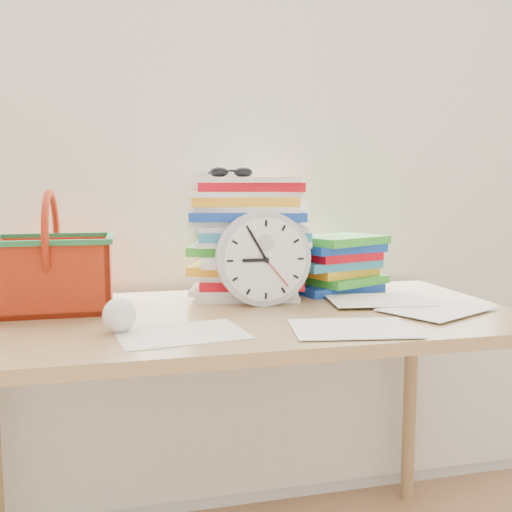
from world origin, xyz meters
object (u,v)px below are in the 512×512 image
object	(u,v)px
clock	(263,258)
basket	(52,252)
book_stack	(337,263)
desk	(239,342)
paper_stack	(249,237)

from	to	relation	value
clock	basket	bearing A→B (deg)	172.88
clock	book_stack	size ratio (longest dim) A/B	0.89
desk	basket	distance (m)	0.53
paper_stack	clock	distance (m)	0.15
paper_stack	book_stack	distance (m)	0.29
desk	basket	xyz separation A→B (m)	(-0.45, 0.15, 0.22)
paper_stack	book_stack	bearing A→B (deg)	1.12
desk	paper_stack	distance (m)	0.34
paper_stack	basket	size ratio (longest dim) A/B	1.13
desk	paper_stack	xyz separation A→B (m)	(0.08, 0.22, 0.24)
clock	basket	size ratio (longest dim) A/B	0.83
book_stack	basket	size ratio (longest dim) A/B	0.94
paper_stack	clock	xyz separation A→B (m)	(0.00, -0.14, -0.04)
paper_stack	basket	bearing A→B (deg)	-171.68
paper_stack	basket	xyz separation A→B (m)	(-0.53, -0.08, -0.02)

